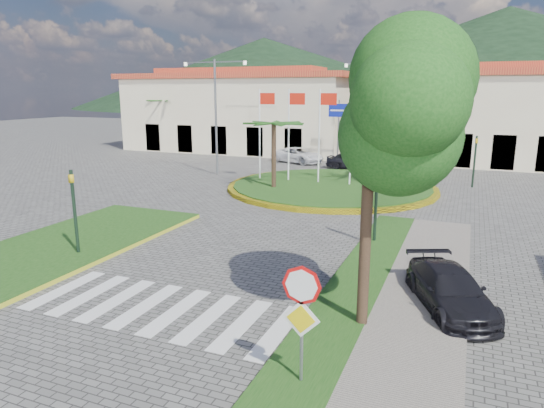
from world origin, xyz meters
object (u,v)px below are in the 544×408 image
at_px(roundabout_island, 331,186).
at_px(car_dark_a, 352,161).
at_px(car_dark_b, 486,161).
at_px(deciduous_tree, 371,123).
at_px(white_van, 298,155).
at_px(car_side_right, 450,290).
at_px(stop_sign, 302,307).

distance_m(roundabout_island, car_dark_a, 8.04).
bearing_deg(car_dark_b, deciduous_tree, 177.48).
bearing_deg(white_van, car_side_right, -132.49).
bearing_deg(car_side_right, roundabout_island, 92.95).
relative_size(roundabout_island, car_side_right, 3.22).
bearing_deg(stop_sign, white_van, 109.40).
height_order(deciduous_tree, car_dark_a, deciduous_tree).
bearing_deg(roundabout_island, stop_sign, -76.27).
xyz_separation_m(deciduous_tree, car_side_right, (2.00, 2.00, -4.60)).
bearing_deg(car_dark_b, roundabout_island, 148.89).
distance_m(deciduous_tree, car_dark_a, 26.12).
relative_size(white_van, car_side_right, 1.16).
distance_m(white_van, car_dark_b, 14.80).
distance_m(roundabout_island, white_van, 11.27).
bearing_deg(white_van, car_dark_b, -59.12).
xyz_separation_m(stop_sign, car_dark_b, (4.02, 32.69, -1.22)).
bearing_deg(deciduous_tree, car_dark_b, 83.43).
relative_size(roundabout_island, white_van, 2.78).
height_order(stop_sign, white_van, stop_sign).
distance_m(deciduous_tree, car_dark_b, 30.20).
relative_size(stop_sign, car_side_right, 0.67).
bearing_deg(deciduous_tree, stop_sign, -101.18).
bearing_deg(white_van, roundabout_island, -130.52).
bearing_deg(stop_sign, car_dark_b, 83.00).
distance_m(stop_sign, deciduous_tree, 4.59).
height_order(stop_sign, car_dark_b, stop_sign).
bearing_deg(stop_sign, car_side_right, 62.70).
relative_size(deciduous_tree, car_dark_b, 1.98).
relative_size(car_dark_b, car_side_right, 0.87).
xyz_separation_m(deciduous_tree, car_dark_b, (3.42, 29.65, -4.61)).
bearing_deg(car_dark_a, white_van, 75.97).
distance_m(white_van, car_dark_a, 5.31).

